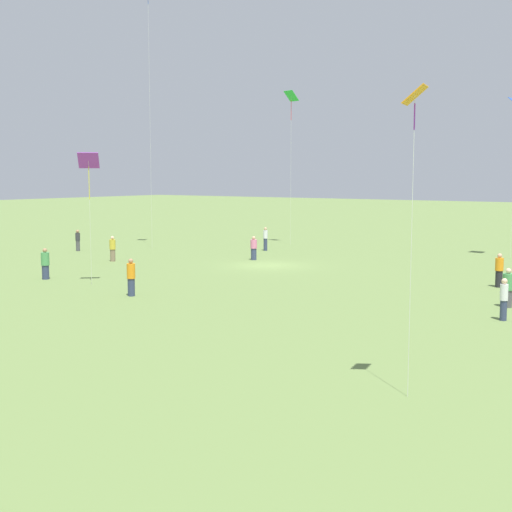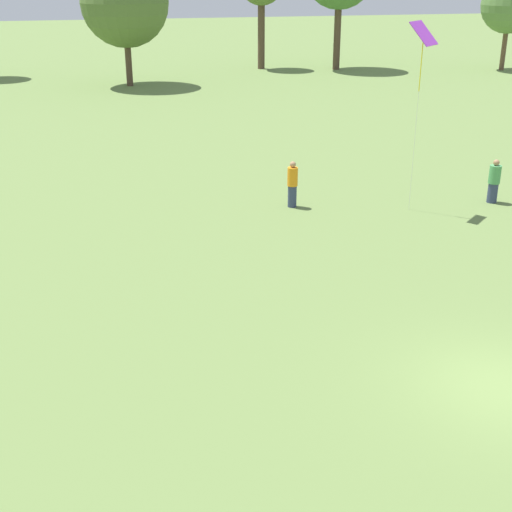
{
  "view_description": "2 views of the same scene",
  "coord_description": "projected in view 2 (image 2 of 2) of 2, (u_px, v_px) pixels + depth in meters",
  "views": [
    {
      "loc": [
        -25.49,
        37.98,
        5.81
      ],
      "look_at": [
        -3.13,
        5.89,
        1.36
      ],
      "focal_mm": 50.0,
      "sensor_mm": 36.0,
      "label": 1
    },
    {
      "loc": [
        -8.57,
        -12.1,
        8.84
      ],
      "look_at": [
        -4.55,
        5.14,
        1.57
      ],
      "focal_mm": 50.0,
      "sensor_mm": 36.0,
      "label": 2
    }
  ],
  "objects": [
    {
      "name": "tree_2",
      "position": [
        125.0,
        2.0,
        53.58
      ],
      "size": [
        6.66,
        6.66,
        9.52
      ],
      "color": "brown",
      "rests_on": "ground_plane"
    },
    {
      "name": "person_3",
      "position": [
        494.0,
        182.0,
        28.23
      ],
      "size": [
        0.65,
        0.65,
        1.75
      ],
      "rotation": [
        0.0,
        0.0,
        0.7
      ],
      "color": "#333D5B",
      "rests_on": "ground_plane"
    },
    {
      "name": "tree_5",
      "position": [
        509.0,
        5.0,
        62.16
      ],
      "size": [
        4.86,
        4.86,
        7.99
      ],
      "color": "brown",
      "rests_on": "ground_plane"
    },
    {
      "name": "ground_plane",
      "position": [
        504.0,
        387.0,
        16.06
      ],
      "size": [
        240.0,
        240.0,
        0.0
      ],
      "primitive_type": "plane",
      "color": "olive"
    },
    {
      "name": "person_7",
      "position": [
        292.0,
        184.0,
        27.69
      ],
      "size": [
        0.52,
        0.52,
        1.83
      ],
      "rotation": [
        0.0,
        0.0,
        0.35
      ],
      "color": "#333D5B",
      "rests_on": "ground_plane"
    },
    {
      "name": "kite_6",
      "position": [
        423.0,
        39.0,
        25.26
      ],
      "size": [
        1.3,
        1.27,
        6.98
      ],
      "rotation": [
        0.0,
        0.0,
        6.23
      ],
      "color": "purple",
      "rests_on": "ground_plane"
    }
  ]
}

